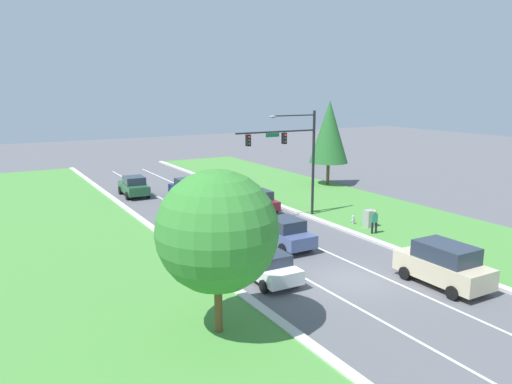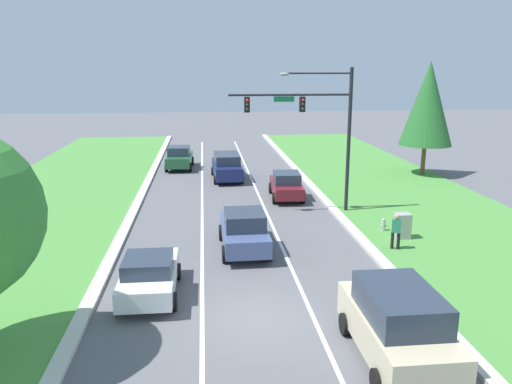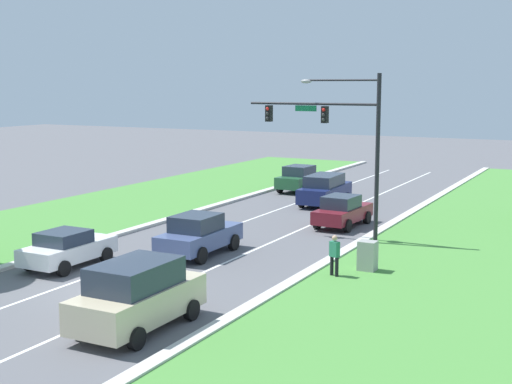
% 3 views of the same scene
% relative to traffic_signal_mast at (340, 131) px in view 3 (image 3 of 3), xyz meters
% --- Properties ---
extents(ground_plane, '(160.00, 160.00, 0.00)m').
position_rel_traffic_signal_mast_xyz_m(ground_plane, '(-4.45, -11.85, -5.25)').
color(ground_plane, '#5B5B60').
extents(curb_strip_right, '(0.50, 90.00, 0.15)m').
position_rel_traffic_signal_mast_xyz_m(curb_strip_right, '(1.20, -11.85, -5.17)').
color(curb_strip_right, beige).
rests_on(curb_strip_right, ground_plane).
extents(grass_verge_right, '(10.00, 90.00, 0.08)m').
position_rel_traffic_signal_mast_xyz_m(grass_verge_right, '(6.45, -11.85, -5.21)').
color(grass_verge_right, '#4C8E3D').
rests_on(grass_verge_right, ground_plane).
extents(lane_stripe_inner_left, '(0.14, 81.00, 0.01)m').
position_rel_traffic_signal_mast_xyz_m(lane_stripe_inner_left, '(-6.25, -11.85, -5.25)').
color(lane_stripe_inner_left, white).
rests_on(lane_stripe_inner_left, ground_plane).
extents(lane_stripe_inner_right, '(0.14, 81.00, 0.01)m').
position_rel_traffic_signal_mast_xyz_m(lane_stripe_inner_right, '(-2.65, -11.85, -5.25)').
color(lane_stripe_inner_right, white).
rests_on(lane_stripe_inner_right, ground_plane).
extents(traffic_signal_mast, '(6.68, 0.41, 7.95)m').
position_rel_traffic_signal_mast_xyz_m(traffic_signal_mast, '(0.00, 0.00, 0.00)').
color(traffic_signal_mast, black).
rests_on(traffic_signal_mast, ground_plane).
extents(slate_blue_sedan, '(2.14, 4.61, 1.83)m').
position_rel_traffic_signal_mast_xyz_m(slate_blue_sedan, '(-4.38, -5.60, -4.34)').
color(slate_blue_sedan, '#475684').
rests_on(slate_blue_sedan, ground_plane).
extents(burgundy_sedan, '(2.10, 4.36, 1.67)m').
position_rel_traffic_signal_mast_xyz_m(burgundy_sedan, '(-1.02, 3.26, -4.41)').
color(burgundy_sedan, maroon).
rests_on(burgundy_sedan, ground_plane).
extents(forest_sedan, '(2.21, 4.52, 1.83)m').
position_rel_traffic_signal_mast_xyz_m(forest_sedan, '(-8.05, 13.60, -4.33)').
color(forest_sedan, '#235633').
rests_on(forest_sedan, ground_plane).
extents(navy_suv, '(2.24, 5.12, 1.89)m').
position_rel_traffic_signal_mast_xyz_m(navy_suv, '(-4.44, 9.21, -4.28)').
color(navy_suv, navy).
rests_on(navy_suv, ground_plane).
extents(champagne_suv, '(2.24, 4.69, 2.14)m').
position_rel_traffic_signal_mast_xyz_m(champagne_suv, '(-0.92, -14.64, -4.17)').
color(champagne_suv, beige).
rests_on(champagne_suv, ground_plane).
extents(white_sedan, '(2.06, 4.14, 1.53)m').
position_rel_traffic_signal_mast_xyz_m(white_sedan, '(-8.09, -9.83, -4.47)').
color(white_sedan, white).
rests_on(white_sedan, ground_plane).
extents(utility_cabinet, '(0.70, 0.60, 1.27)m').
position_rel_traffic_signal_mast_xyz_m(utility_cabinet, '(3.15, -4.95, -4.62)').
color(utility_cabinet, '#9E9E99').
rests_on(utility_cabinet, ground_plane).
extents(pedestrian, '(0.43, 0.35, 1.69)m').
position_rel_traffic_signal_mast_xyz_m(pedestrian, '(2.28, -6.36, -4.31)').
color(pedestrian, black).
rests_on(pedestrian, ground_plane).
extents(fire_hydrant, '(0.34, 0.20, 0.70)m').
position_rel_traffic_signal_mast_xyz_m(fire_hydrant, '(2.67, -3.79, -4.91)').
color(fire_hydrant, '#B7B7BC').
rests_on(fire_hydrant, ground_plane).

